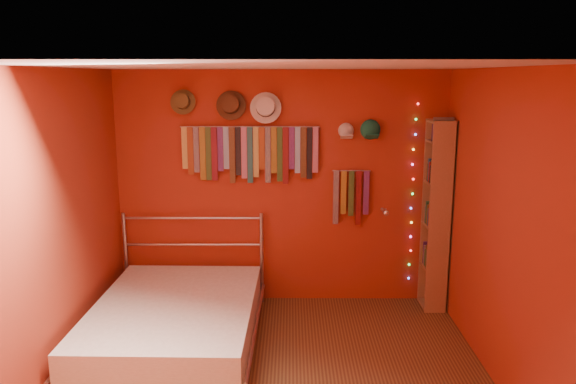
{
  "coord_description": "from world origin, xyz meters",
  "views": [
    {
      "loc": [
        0.1,
        -4.14,
        2.43
      ],
      "look_at": [
        0.08,
        0.9,
        1.39
      ],
      "focal_mm": 35.0,
      "sensor_mm": 36.0,
      "label": 1
    }
  ],
  "objects_px": {
    "reading_lamp": "(385,212)",
    "bookshelf": "(440,215)",
    "tie_rack": "(250,151)",
    "bed": "(175,323)"
  },
  "relations": [
    {
      "from": "tie_rack",
      "to": "reading_lamp",
      "type": "bearing_deg",
      "value": -6.15
    },
    {
      "from": "reading_lamp",
      "to": "bed",
      "type": "bearing_deg",
      "value": -155.51
    },
    {
      "from": "tie_rack",
      "to": "bookshelf",
      "type": "relative_size",
      "value": 0.72
    },
    {
      "from": "tie_rack",
      "to": "bookshelf",
      "type": "height_order",
      "value": "bookshelf"
    },
    {
      "from": "reading_lamp",
      "to": "bookshelf",
      "type": "height_order",
      "value": "bookshelf"
    },
    {
      "from": "reading_lamp",
      "to": "bookshelf",
      "type": "distance_m",
      "value": 0.57
    },
    {
      "from": "reading_lamp",
      "to": "bed",
      "type": "height_order",
      "value": "reading_lamp"
    },
    {
      "from": "tie_rack",
      "to": "bed",
      "type": "bearing_deg",
      "value": -120.15
    },
    {
      "from": "bookshelf",
      "to": "reading_lamp",
      "type": "bearing_deg",
      "value": 179.7
    },
    {
      "from": "reading_lamp",
      "to": "bed",
      "type": "distance_m",
      "value": 2.38
    }
  ]
}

